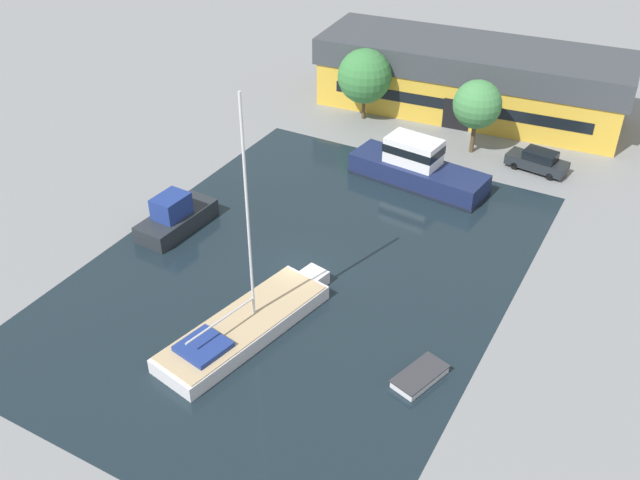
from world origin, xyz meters
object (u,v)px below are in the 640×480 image
at_px(warehouse_building, 471,78).
at_px(parked_car, 538,161).
at_px(cabin_boat, 175,217).
at_px(small_dinghy, 420,376).
at_px(quay_tree_by_water, 477,105).
at_px(motor_cruiser, 417,168).
at_px(quay_tree_near_building, 365,76).
at_px(sailboat_moored, 246,324).

xyz_separation_m(warehouse_building, parked_car, (8.74, -8.47, -2.32)).
height_order(parked_car, cabin_boat, cabin_boat).
xyz_separation_m(small_dinghy, cabin_boat, (-20.54, 5.40, 0.71)).
bearing_deg(quay_tree_by_water, cabin_boat, -123.59).
bearing_deg(warehouse_building, small_dinghy, -79.60).
distance_m(parked_car, cabin_boat, 28.64).
height_order(parked_car, motor_cruiser, motor_cruiser).
distance_m(quay_tree_by_water, small_dinghy, 27.77).
xyz_separation_m(quay_tree_near_building, cabin_boat, (-3.33, -22.89, -3.09)).
bearing_deg(quay_tree_by_water, sailboat_moored, -97.75).
distance_m(quay_tree_near_building, quay_tree_by_water, 10.96).
bearing_deg(parked_car, warehouse_building, 53.77).
bearing_deg(motor_cruiser, small_dinghy, -150.42).
bearing_deg(small_dinghy, parked_car, 108.80).
xyz_separation_m(quay_tree_near_building, parked_car, (16.49, -2.21, -3.19)).
relative_size(quay_tree_near_building, motor_cruiser, 0.58).
bearing_deg(small_dinghy, quay_tree_near_building, 138.54).
relative_size(parked_car, cabin_boat, 0.81).
height_order(quay_tree_by_water, parked_car, quay_tree_by_water).
bearing_deg(quay_tree_by_water, quay_tree_near_building, 171.87).
distance_m(warehouse_building, quay_tree_near_building, 9.99).
height_order(sailboat_moored, small_dinghy, sailboat_moored).
bearing_deg(motor_cruiser, quay_tree_by_water, -9.83).
xyz_separation_m(quay_tree_near_building, sailboat_moored, (7.03, -29.59, -3.47)).
distance_m(quay_tree_near_building, cabin_boat, 23.33).
relative_size(warehouse_building, sailboat_moored, 1.96).
relative_size(warehouse_building, small_dinghy, 8.05).
relative_size(quay_tree_by_water, sailboat_moored, 0.43).
relative_size(sailboat_moored, motor_cruiser, 1.30).
height_order(sailboat_moored, motor_cruiser, sailboat_moored).
relative_size(small_dinghy, cabin_boat, 0.57).
xyz_separation_m(sailboat_moored, motor_cruiser, (1.75, 20.92, 0.71)).
distance_m(quay_tree_by_water, cabin_boat, 25.82).
xyz_separation_m(quay_tree_by_water, small_dinghy, (6.36, -26.74, -3.97)).
bearing_deg(quay_tree_near_building, sailboat_moored, -76.63).
relative_size(quay_tree_by_water, motor_cruiser, 0.56).
xyz_separation_m(parked_car, motor_cruiser, (-7.71, -6.46, 0.43)).
bearing_deg(small_dinghy, quay_tree_by_water, 120.60).
distance_m(warehouse_building, small_dinghy, 35.93).
xyz_separation_m(quay_tree_by_water, parked_car, (5.64, -0.67, -3.36)).
distance_m(warehouse_building, cabin_boat, 31.25).
relative_size(warehouse_building, parked_car, 5.72).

